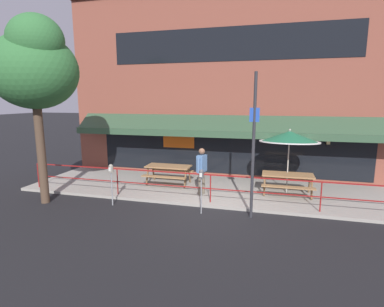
# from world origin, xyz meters

# --- Properties ---
(ground_plane) EXTENTS (120.00, 120.00, 0.00)m
(ground_plane) POSITION_xyz_m (0.00, 0.00, 0.00)
(ground_plane) COLOR black
(patio_deck) EXTENTS (15.00, 4.00, 0.10)m
(patio_deck) POSITION_xyz_m (0.00, 2.00, 0.05)
(patio_deck) COLOR #9E998E
(patio_deck) RESTS_ON ground
(restaurant_building) EXTENTS (15.00, 1.60, 8.29)m
(restaurant_building) POSITION_xyz_m (0.00, 4.23, 4.11)
(restaurant_building) COLOR brown
(restaurant_building) RESTS_ON ground
(patio_railing) EXTENTS (13.84, 0.04, 0.97)m
(patio_railing) POSITION_xyz_m (0.00, 0.30, 0.80)
(patio_railing) COLOR maroon
(patio_railing) RESTS_ON patio_deck
(picnic_table_left) EXTENTS (1.80, 1.42, 0.76)m
(picnic_table_left) POSITION_xyz_m (-2.10, 2.05, 0.71)
(picnic_table_left) COLOR #997047
(picnic_table_left) RESTS_ON patio_deck
(picnic_table_centre) EXTENTS (1.80, 1.42, 0.76)m
(picnic_table_centre) POSITION_xyz_m (2.54, 1.84, 0.71)
(picnic_table_centre) COLOR #997047
(picnic_table_centre) RESTS_ON patio_deck
(patio_umbrella_centre) EXTENTS (2.14, 2.14, 2.38)m
(patio_umbrella_centre) POSITION_xyz_m (2.54, 2.10, 2.18)
(patio_umbrella_centre) COLOR #B7B2A8
(patio_umbrella_centre) RESTS_ON patio_deck
(pedestrian_walking) EXTENTS (0.33, 0.60, 1.71)m
(pedestrian_walking) POSITION_xyz_m (-0.47, 1.04, 1.06)
(pedestrian_walking) COLOR #665B4C
(pedestrian_walking) RESTS_ON patio_deck
(parking_meter_near) EXTENTS (0.15, 0.16, 1.42)m
(parking_meter_near) POSITION_xyz_m (-3.19, -0.56, 1.15)
(parking_meter_near) COLOR gray
(parking_meter_near) RESTS_ON ground
(parking_meter_far) EXTENTS (0.15, 0.16, 1.42)m
(parking_meter_far) POSITION_xyz_m (-0.13, -0.54, 1.15)
(parking_meter_far) COLOR gray
(parking_meter_far) RESTS_ON ground
(street_sign_pole) EXTENTS (0.28, 0.09, 4.29)m
(street_sign_pole) POSITION_xyz_m (1.40, -0.45, 2.20)
(street_sign_pole) COLOR #2D2D33
(street_sign_pole) RESTS_ON ground
(street_tree_curbside) EXTENTS (2.86, 2.58, 6.07)m
(street_tree_curbside) POSITION_xyz_m (-5.50, -0.95, 4.55)
(street_tree_curbside) COLOR brown
(street_tree_curbside) RESTS_ON ground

